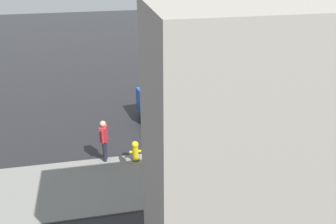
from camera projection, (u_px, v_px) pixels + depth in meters
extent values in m
plane|color=black|center=(207.00, 118.00, 17.04)|extent=(60.00, 60.00, 0.00)
cube|color=slate|center=(243.00, 167.00, 13.30)|extent=(24.00, 3.20, 0.04)
cube|color=blue|center=(182.00, 98.00, 17.11)|extent=(4.12, 2.30, 0.99)
cube|color=#1E232B|center=(189.00, 79.00, 16.85)|extent=(2.55, 1.85, 0.77)
cylinder|color=black|center=(161.00, 118.00, 16.29)|extent=(0.63, 0.31, 0.60)
cylinder|color=black|center=(151.00, 106.00, 17.50)|extent=(0.63, 0.31, 0.60)
cylinder|color=black|center=(214.00, 110.00, 17.13)|extent=(0.63, 0.31, 0.60)
cylinder|color=black|center=(200.00, 99.00, 18.34)|extent=(0.63, 0.31, 0.60)
cylinder|color=gold|center=(135.00, 153.00, 13.58)|extent=(0.22, 0.22, 0.62)
sphere|color=gold|center=(135.00, 145.00, 13.43)|extent=(0.26, 0.26, 0.26)
cylinder|color=gold|center=(140.00, 151.00, 13.58)|extent=(0.10, 0.09, 0.09)
cylinder|color=gold|center=(131.00, 152.00, 13.52)|extent=(0.10, 0.09, 0.09)
cylinder|color=#2D2D2D|center=(136.00, 160.00, 13.70)|extent=(0.31, 0.31, 0.06)
cube|color=#B2262D|center=(104.00, 134.00, 13.24)|extent=(0.31, 0.40, 0.55)
sphere|color=tan|center=(103.00, 124.00, 13.08)|extent=(0.22, 0.22, 0.22)
cylinder|color=#1E1E2D|center=(105.00, 149.00, 13.62)|extent=(0.13, 0.13, 0.85)
cylinder|color=#1E1E2D|center=(105.00, 152.00, 13.45)|extent=(0.13, 0.13, 0.85)
cylinder|color=#B2262D|center=(105.00, 130.00, 13.46)|extent=(0.09, 0.09, 0.50)
cylinder|color=#B2262D|center=(102.00, 137.00, 13.03)|extent=(0.09, 0.09, 0.50)
cylinder|color=#B7BABF|center=(324.00, 164.00, 12.56)|extent=(0.04, 0.04, 1.05)
cylinder|color=#B7BABF|center=(271.00, 170.00, 12.20)|extent=(0.04, 0.04, 1.05)
cylinder|color=#B7BABF|center=(216.00, 177.00, 11.85)|extent=(0.04, 0.04, 1.05)
cylinder|color=#B7BABF|center=(157.00, 184.00, 11.49)|extent=(0.04, 0.04, 1.05)
cylinder|color=#B7BABF|center=(300.00, 155.00, 12.19)|extent=(9.52, 0.04, 0.04)
cylinder|color=#B7BABF|center=(298.00, 165.00, 12.36)|extent=(9.52, 0.04, 0.04)
cylinder|color=#4C4C51|center=(156.00, 152.00, 11.94)|extent=(0.07, 0.07, 2.40)
cube|color=black|center=(155.00, 125.00, 11.55)|extent=(0.04, 0.44, 0.44)
cylinder|color=black|center=(178.00, 112.00, 17.58)|extent=(3.74, 3.74, 0.01)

